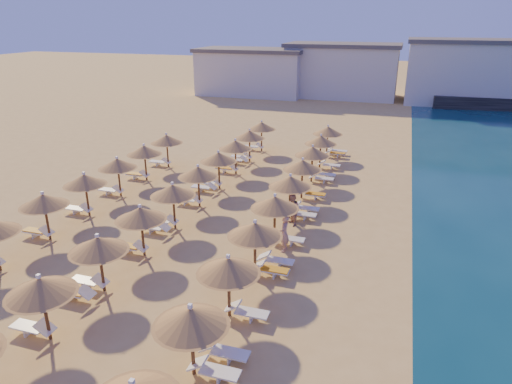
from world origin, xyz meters
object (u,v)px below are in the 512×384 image
(beachgoer_a, at_px, (284,233))
(beachgoer_b, at_px, (292,210))
(parasol_row_west, at_px, (173,191))
(parasol_row_east, at_px, (275,203))

(beachgoer_a, height_order, beachgoer_b, beachgoer_a)
(parasol_row_west, xyz_separation_m, beachgoer_b, (5.92, 2.26, -1.21))
(beachgoer_a, relative_size, beachgoer_b, 1.04)
(parasol_row_west, height_order, beachgoer_b, parasol_row_west)
(beachgoer_a, bearing_deg, parasol_row_west, -96.44)
(parasol_row_east, relative_size, parasol_row_west, 1.00)
(parasol_row_west, distance_m, beachgoer_b, 6.45)
(parasol_row_east, relative_size, beachgoer_b, 19.10)
(beachgoer_a, distance_m, beachgoer_b, 3.02)
(parasol_row_east, distance_m, beachgoer_a, 1.56)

